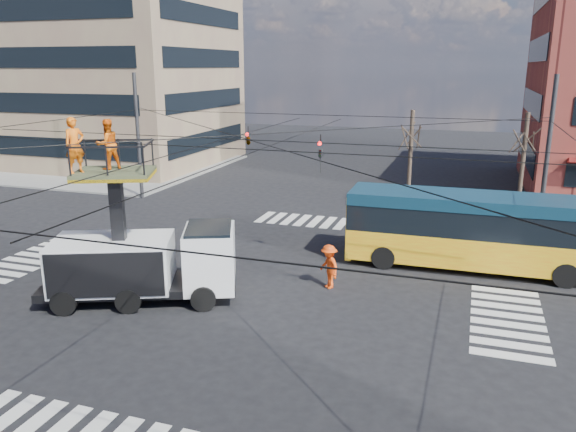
# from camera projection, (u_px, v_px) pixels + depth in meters

# --- Properties ---
(ground) EXTENTS (120.00, 120.00, 0.00)m
(ground) POSITION_uv_depth(u_px,v_px,m) (238.00, 285.00, 22.18)
(ground) COLOR black
(ground) RESTS_ON ground
(sidewalk_nw) EXTENTS (18.00, 18.00, 0.12)m
(sidewalk_nw) POSITION_uv_depth(u_px,v_px,m) (109.00, 167.00, 47.82)
(sidewalk_nw) COLOR slate
(sidewalk_nw) RESTS_ON ground
(crosswalks) EXTENTS (22.40, 22.40, 0.02)m
(crosswalks) POSITION_uv_depth(u_px,v_px,m) (238.00, 285.00, 22.17)
(crosswalks) COLOR silver
(crosswalks) RESTS_ON ground
(overhead_network) EXTENTS (24.24, 24.24, 8.00)m
(overhead_network) POSITION_uv_depth(u_px,v_px,m) (238.00, 176.00, 21.46)
(overhead_network) COLOR #2D2D30
(overhead_network) RESTS_ON ground
(tree_a) EXTENTS (2.00, 2.00, 6.00)m
(tree_a) POSITION_uv_depth(u_px,v_px,m) (411.00, 134.00, 31.83)
(tree_a) COLOR #382B21
(tree_a) RESTS_ON ground
(tree_b) EXTENTS (2.00, 2.00, 6.00)m
(tree_b) POSITION_uv_depth(u_px,v_px,m) (525.00, 139.00, 29.99)
(tree_b) COLOR #382B21
(tree_b) RESTS_ON ground
(utility_truck) EXTENTS (7.34, 4.83, 6.73)m
(utility_truck) POSITION_uv_depth(u_px,v_px,m) (142.00, 244.00, 20.29)
(utility_truck) COLOR black
(utility_truck) RESTS_ON ground
(city_bus) EXTENTS (10.98, 2.81, 3.20)m
(city_bus) POSITION_uv_depth(u_px,v_px,m) (479.00, 230.00, 23.53)
(city_bus) COLOR orange
(city_bus) RESTS_ON ground
(traffic_cone) EXTENTS (0.36, 0.36, 0.68)m
(traffic_cone) POSITION_uv_depth(u_px,v_px,m) (64.00, 273.00, 22.46)
(traffic_cone) COLOR #D15C08
(traffic_cone) RESTS_ON ground
(worker_ground) EXTENTS (0.56, 1.23, 2.06)m
(worker_ground) POSITION_uv_depth(u_px,v_px,m) (96.00, 263.00, 21.60)
(worker_ground) COLOR red
(worker_ground) RESTS_ON ground
(flagger) EXTENTS (1.25, 1.26, 1.75)m
(flagger) POSITION_uv_depth(u_px,v_px,m) (329.00, 266.00, 21.69)
(flagger) COLOR #FF4910
(flagger) RESTS_ON ground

